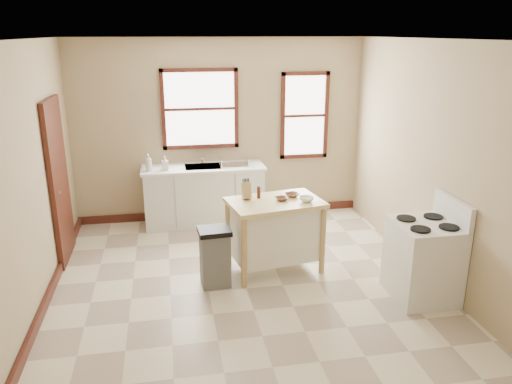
# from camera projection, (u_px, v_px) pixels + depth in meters

# --- Properties ---
(floor) EXTENTS (5.00, 5.00, 0.00)m
(floor) POSITION_uv_depth(u_px,v_px,m) (246.00, 289.00, 5.85)
(floor) COLOR beige
(floor) RESTS_ON ground
(ceiling) EXTENTS (5.00, 5.00, 0.00)m
(ceiling) POSITION_uv_depth(u_px,v_px,m) (245.00, 39.00, 4.99)
(ceiling) COLOR white
(ceiling) RESTS_ON ground
(wall_back) EXTENTS (4.50, 0.04, 2.80)m
(wall_back) POSITION_uv_depth(u_px,v_px,m) (220.00, 131.00, 7.76)
(wall_back) COLOR tan
(wall_back) RESTS_ON ground
(wall_left) EXTENTS (0.04, 5.00, 2.80)m
(wall_left) POSITION_uv_depth(u_px,v_px,m) (26.00, 185.00, 5.03)
(wall_left) COLOR tan
(wall_left) RESTS_ON ground
(wall_right) EXTENTS (0.04, 5.00, 2.80)m
(wall_right) POSITION_uv_depth(u_px,v_px,m) (436.00, 164.00, 5.80)
(wall_right) COLOR tan
(wall_right) RESTS_ON ground
(window_main) EXTENTS (1.17, 0.06, 1.22)m
(window_main) POSITION_uv_depth(u_px,v_px,m) (200.00, 109.00, 7.58)
(window_main) COLOR #411611
(window_main) RESTS_ON wall_back
(window_side) EXTENTS (0.77, 0.06, 1.37)m
(window_side) POSITION_uv_depth(u_px,v_px,m) (304.00, 116.00, 7.91)
(window_side) COLOR #411611
(window_side) RESTS_ON wall_back
(door_left) EXTENTS (0.06, 0.90, 2.10)m
(door_left) POSITION_uv_depth(u_px,v_px,m) (59.00, 181.00, 6.37)
(door_left) COLOR #411611
(door_left) RESTS_ON ground
(baseboard_back) EXTENTS (4.50, 0.04, 0.12)m
(baseboard_back) POSITION_uv_depth(u_px,v_px,m) (222.00, 212.00, 8.14)
(baseboard_back) COLOR #411611
(baseboard_back) RESTS_ON ground
(baseboard_left) EXTENTS (0.04, 5.00, 0.12)m
(baseboard_left) POSITION_uv_depth(u_px,v_px,m) (46.00, 301.00, 5.45)
(baseboard_left) COLOR #411611
(baseboard_left) RESTS_ON ground
(sink_counter) EXTENTS (1.86, 0.62, 0.92)m
(sink_counter) POSITION_uv_depth(u_px,v_px,m) (204.00, 195.00, 7.72)
(sink_counter) COLOR silver
(sink_counter) RESTS_ON ground
(faucet) EXTENTS (0.03, 0.03, 0.22)m
(faucet) POSITION_uv_depth(u_px,v_px,m) (202.00, 157.00, 7.71)
(faucet) COLOR silver
(faucet) RESTS_ON sink_counter
(soap_bottle_a) EXTENTS (0.11, 0.11, 0.25)m
(soap_bottle_a) POSITION_uv_depth(u_px,v_px,m) (149.00, 162.00, 7.31)
(soap_bottle_a) COLOR #B2B2B2
(soap_bottle_a) RESTS_ON sink_counter
(soap_bottle_b) EXTENTS (0.10, 0.10, 0.20)m
(soap_bottle_b) POSITION_uv_depth(u_px,v_px,m) (165.00, 163.00, 7.36)
(soap_bottle_b) COLOR #B2B2B2
(soap_bottle_b) RESTS_ON sink_counter
(dish_rack) EXTENTS (0.44, 0.34, 0.11)m
(dish_rack) POSITION_uv_depth(u_px,v_px,m) (234.00, 162.00, 7.61)
(dish_rack) COLOR silver
(dish_rack) RESTS_ON sink_counter
(kitchen_island) EXTENTS (1.23, 0.90, 0.92)m
(kitchen_island) POSITION_uv_depth(u_px,v_px,m) (275.00, 235.00, 6.19)
(kitchen_island) COLOR #EDD98B
(kitchen_island) RESTS_ON ground
(knife_block) EXTENTS (0.11, 0.11, 0.20)m
(knife_block) POSITION_uv_depth(u_px,v_px,m) (246.00, 191.00, 6.09)
(knife_block) COLOR tan
(knife_block) RESTS_ON kitchen_island
(pepper_grinder) EXTENTS (0.05, 0.05, 0.15)m
(pepper_grinder) POSITION_uv_depth(u_px,v_px,m) (259.00, 192.00, 6.12)
(pepper_grinder) COLOR #401F11
(pepper_grinder) RESTS_ON kitchen_island
(bowl_a) EXTENTS (0.19, 0.19, 0.04)m
(bowl_a) POSITION_uv_depth(u_px,v_px,m) (282.00, 199.00, 6.06)
(bowl_a) COLOR brown
(bowl_a) RESTS_ON kitchen_island
(bowl_b) EXTENTS (0.22, 0.22, 0.04)m
(bowl_b) POSITION_uv_depth(u_px,v_px,m) (292.00, 195.00, 6.20)
(bowl_b) COLOR brown
(bowl_b) RESTS_ON kitchen_island
(bowl_c) EXTENTS (0.22, 0.22, 0.06)m
(bowl_c) POSITION_uv_depth(u_px,v_px,m) (306.00, 199.00, 6.02)
(bowl_c) COLOR white
(bowl_c) RESTS_ON kitchen_island
(trash_bin) EXTENTS (0.39, 0.34, 0.72)m
(trash_bin) POSITION_uv_depth(u_px,v_px,m) (215.00, 257.00, 5.83)
(trash_bin) COLOR #595957
(trash_bin) RESTS_ON ground
(gas_stove) EXTENTS (0.71, 0.72, 1.15)m
(gas_stove) POSITION_uv_depth(u_px,v_px,m) (424.00, 249.00, 5.52)
(gas_stove) COLOR white
(gas_stove) RESTS_ON ground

